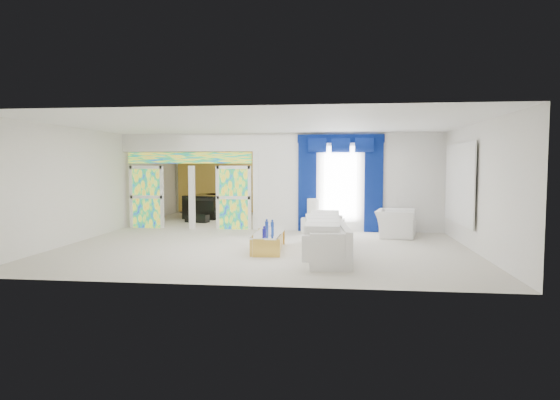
# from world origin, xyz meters

# --- Properties ---
(floor) EXTENTS (12.00, 12.00, 0.00)m
(floor) POSITION_xyz_m (0.00, 0.00, 0.00)
(floor) COLOR #B7AF9E
(floor) RESTS_ON ground
(dividing_wall) EXTENTS (5.70, 0.18, 3.00)m
(dividing_wall) POSITION_xyz_m (2.15, 1.00, 1.50)
(dividing_wall) COLOR white
(dividing_wall) RESTS_ON ground
(dividing_header) EXTENTS (4.30, 0.18, 0.55)m
(dividing_header) POSITION_xyz_m (-2.85, 1.00, 2.73)
(dividing_header) COLOR white
(dividing_header) RESTS_ON dividing_wall
(stained_panel_left) EXTENTS (0.95, 0.04, 2.00)m
(stained_panel_left) POSITION_xyz_m (-4.28, 1.00, 1.00)
(stained_panel_left) COLOR #994C3F
(stained_panel_left) RESTS_ON ground
(stained_panel_right) EXTENTS (0.95, 0.04, 2.00)m
(stained_panel_right) POSITION_xyz_m (-1.42, 1.00, 1.00)
(stained_panel_right) COLOR #994C3F
(stained_panel_right) RESTS_ON ground
(stained_transom) EXTENTS (4.00, 0.05, 0.35)m
(stained_transom) POSITION_xyz_m (-2.85, 1.00, 2.25)
(stained_transom) COLOR #994C3F
(stained_transom) RESTS_ON dividing_header
(window_pane) EXTENTS (1.00, 0.02, 2.30)m
(window_pane) POSITION_xyz_m (1.90, 0.90, 1.45)
(window_pane) COLOR white
(window_pane) RESTS_ON dividing_wall
(blue_drape_left) EXTENTS (0.55, 0.10, 2.80)m
(blue_drape_left) POSITION_xyz_m (0.90, 0.87, 1.40)
(blue_drape_left) COLOR #030947
(blue_drape_left) RESTS_ON ground
(blue_drape_right) EXTENTS (0.55, 0.10, 2.80)m
(blue_drape_right) POSITION_xyz_m (2.90, 0.87, 1.40)
(blue_drape_right) COLOR #030947
(blue_drape_right) RESTS_ON ground
(blue_pelmet) EXTENTS (2.60, 0.12, 0.25)m
(blue_pelmet) POSITION_xyz_m (1.90, 0.87, 2.82)
(blue_pelmet) COLOR #030947
(blue_pelmet) RESTS_ON dividing_wall
(wall_mirror) EXTENTS (0.04, 2.70, 1.90)m
(wall_mirror) POSITION_xyz_m (4.94, -1.00, 1.55)
(wall_mirror) COLOR white
(wall_mirror) RESTS_ON ground
(gold_curtains) EXTENTS (9.70, 0.12, 2.90)m
(gold_curtains) POSITION_xyz_m (0.00, 5.90, 1.50)
(gold_curtains) COLOR gold
(gold_curtains) RESTS_ON ground
(white_sofa) EXTENTS (1.13, 3.86, 0.73)m
(white_sofa) POSITION_xyz_m (1.54, -2.89, 0.36)
(white_sofa) COLOR white
(white_sofa) RESTS_ON ground
(coffee_table) EXTENTS (0.76, 1.86, 0.40)m
(coffee_table) POSITION_xyz_m (0.19, -2.59, 0.20)
(coffee_table) COLOR gold
(coffee_table) RESTS_ON ground
(console_table) EXTENTS (1.31, 0.45, 0.43)m
(console_table) POSITION_xyz_m (1.40, 0.58, 0.22)
(console_table) COLOR white
(console_table) RESTS_ON ground
(table_lamp) EXTENTS (0.36, 0.36, 0.58)m
(table_lamp) POSITION_xyz_m (1.10, 0.58, 0.72)
(table_lamp) COLOR white
(table_lamp) RESTS_ON console_table
(armchair) EXTENTS (1.26, 1.38, 0.77)m
(armchair) POSITION_xyz_m (3.45, -0.07, 0.38)
(armchair) COLOR white
(armchair) RESTS_ON ground
(grand_piano) EXTENTS (1.69, 2.00, 0.88)m
(grand_piano) POSITION_xyz_m (-3.10, 4.24, 0.44)
(grand_piano) COLOR black
(grand_piano) RESTS_ON ground
(piano_bench) EXTENTS (0.88, 0.50, 0.28)m
(piano_bench) POSITION_xyz_m (-3.10, 2.64, 0.14)
(piano_bench) COLOR black
(piano_bench) RESTS_ON ground
(tv_console) EXTENTS (0.59, 0.55, 0.73)m
(tv_console) POSITION_xyz_m (-4.70, 2.85, 0.37)
(tv_console) COLOR #A38951
(tv_console) RESTS_ON ground
(chandelier) EXTENTS (0.60, 0.60, 0.60)m
(chandelier) POSITION_xyz_m (-2.30, 3.40, 2.65)
(chandelier) COLOR gold
(chandelier) RESTS_ON ceiling
(decanters) EXTENTS (0.15, 1.28, 0.29)m
(decanters) POSITION_xyz_m (0.16, -2.62, 0.50)
(decanters) COLOR navy
(decanters) RESTS_ON coffee_table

